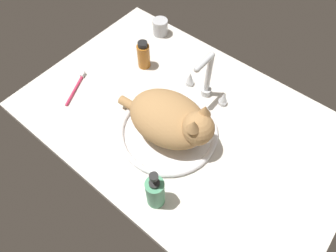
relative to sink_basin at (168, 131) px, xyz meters
The scene contains 8 objects.
countertop 8.17cm from the sink_basin, 83.31° to the left, with size 114.79×75.59×3.00cm, color silver.
sink_basin is the anchor object (origin of this frame).
faucet 22.80cm from the sink_basin, 90.00° to the left, with size 18.39×11.20×20.56cm.
cat 8.45cm from the sink_basin, ahead, with size 37.14×22.03×17.64cm.
amber_bottle 33.98cm from the sink_basin, 145.80° to the left, with size 5.01×5.01×11.85cm.
soap_pump_bottle 25.14cm from the sink_basin, 59.26° to the right, with size 5.43×5.43×18.06cm.
metal_jar 52.08cm from the sink_basin, 132.96° to the left, with size 6.52×6.52×6.87cm.
toothbrush 40.59cm from the sink_basin, behind, with size 8.24×15.79×1.70cm.
Camera 1 is at (33.46, -49.83, 89.55)cm, focal length 31.46 mm.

